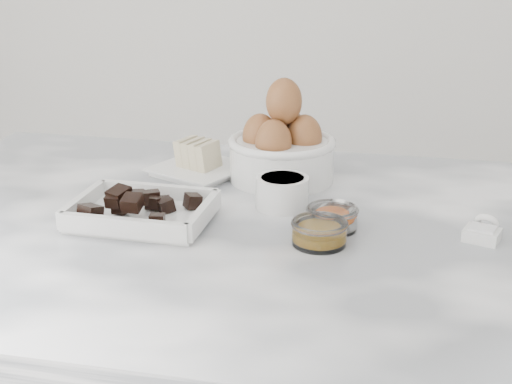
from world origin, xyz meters
TOP-DOWN VIEW (x-y plane):
  - marble_slab at (0.00, 0.00)m, footprint 1.20×0.80m
  - chocolate_dish at (-0.14, -0.03)m, footprint 0.21×0.16m
  - butter_plate at (-0.13, 0.21)m, footprint 0.20×0.20m
  - sugar_ramekin at (0.05, 0.08)m, footprint 0.08×0.08m
  - egg_bowl at (0.03, 0.21)m, footprint 0.19×0.19m
  - honey_bowl at (0.13, -0.05)m, footprint 0.08×0.08m
  - zest_bowl at (0.14, 0.01)m, footprint 0.08×0.08m
  - vanilla_spoon at (0.15, 0.03)m, footprint 0.06×0.07m
  - salt_spoon at (0.36, 0.01)m, footprint 0.06×0.07m

SIDE VIEW (x-z plane):
  - marble_slab at x=0.00m, z-range 0.90..0.94m
  - salt_spoon at x=0.36m, z-range 0.93..0.97m
  - vanilla_spoon at x=0.15m, z-range 0.93..0.97m
  - honey_bowl at x=0.13m, z-range 0.94..0.98m
  - zest_bowl at x=0.14m, z-range 0.94..0.98m
  - butter_plate at x=-0.13m, z-range 0.93..0.99m
  - chocolate_dish at x=-0.14m, z-range 0.94..0.99m
  - sugar_ramekin at x=0.05m, z-range 0.94..0.99m
  - egg_bowl at x=0.03m, z-range 0.91..1.09m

